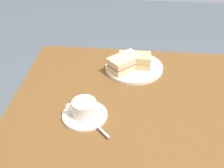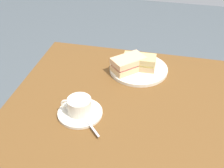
{
  "view_description": "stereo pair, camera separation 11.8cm",
  "coord_description": "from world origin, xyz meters",
  "px_view_note": "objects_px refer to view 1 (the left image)",
  "views": [
    {
      "loc": [
        0.12,
        0.89,
        1.43
      ],
      "look_at": [
        0.21,
        -0.06,
        0.74
      ],
      "focal_mm": 47.8,
      "sensor_mm": 36.0,
      "label": 1
    },
    {
      "loc": [
        -0.0,
        0.87,
        1.43
      ],
      "look_at": [
        0.21,
        -0.06,
        0.74
      ],
      "focal_mm": 47.8,
      "sensor_mm": 36.0,
      "label": 2
    }
  ],
  "objects_px": {
    "sandwich_front": "(135,60)",
    "sandwich_back": "(124,63)",
    "sandwich_plate": "(134,67)",
    "spoon": "(97,126)",
    "coffee_saucer": "(85,115)",
    "coffee_cup": "(84,108)",
    "dining_table": "(163,126)"
  },
  "relations": [
    {
      "from": "sandwich_front",
      "to": "sandwich_back",
      "type": "bearing_deg",
      "value": 31.49
    },
    {
      "from": "sandwich_plate",
      "to": "spoon",
      "type": "bearing_deg",
      "value": 74.3
    },
    {
      "from": "sandwich_front",
      "to": "sandwich_back",
      "type": "height_order",
      "value": "sandwich_back"
    },
    {
      "from": "sandwich_plate",
      "to": "coffee_saucer",
      "type": "xyz_separation_m",
      "value": [
        0.16,
        0.33,
        -0.0
      ]
    },
    {
      "from": "sandwich_back",
      "to": "coffee_saucer",
      "type": "height_order",
      "value": "sandwich_back"
    },
    {
      "from": "coffee_cup",
      "to": "sandwich_plate",
      "type": "bearing_deg",
      "value": -116.37
    },
    {
      "from": "sandwich_plate",
      "to": "dining_table",
      "type": "bearing_deg",
      "value": 119.82
    },
    {
      "from": "sandwich_front",
      "to": "spoon",
      "type": "height_order",
      "value": "sandwich_front"
    },
    {
      "from": "coffee_cup",
      "to": "coffee_saucer",
      "type": "bearing_deg",
      "value": -175.79
    },
    {
      "from": "spoon",
      "to": "coffee_cup",
      "type": "bearing_deg",
      "value": -45.98
    },
    {
      "from": "coffee_saucer",
      "to": "coffee_cup",
      "type": "distance_m",
      "value": 0.04
    },
    {
      "from": "sandwich_front",
      "to": "dining_table",
      "type": "bearing_deg",
      "value": 119.46
    },
    {
      "from": "dining_table",
      "to": "coffee_cup",
      "type": "distance_m",
      "value": 0.35
    },
    {
      "from": "sandwich_front",
      "to": "spoon",
      "type": "xyz_separation_m",
      "value": [
        0.11,
        0.39,
        -0.03
      ]
    },
    {
      "from": "sandwich_front",
      "to": "sandwich_back",
      "type": "relative_size",
      "value": 0.89
    },
    {
      "from": "dining_table",
      "to": "spoon",
      "type": "relative_size",
      "value": 14.76
    },
    {
      "from": "sandwich_front",
      "to": "coffee_saucer",
      "type": "relative_size",
      "value": 0.86
    },
    {
      "from": "dining_table",
      "to": "coffee_saucer",
      "type": "bearing_deg",
      "value": 19.17
    },
    {
      "from": "sandwich_front",
      "to": "coffee_saucer",
      "type": "bearing_deg",
      "value": 63.81
    },
    {
      "from": "dining_table",
      "to": "spoon",
      "type": "height_order",
      "value": "spoon"
    },
    {
      "from": "sandwich_plate",
      "to": "coffee_cup",
      "type": "relative_size",
      "value": 2.26
    },
    {
      "from": "spoon",
      "to": "dining_table",
      "type": "bearing_deg",
      "value": -146.46
    },
    {
      "from": "sandwich_plate",
      "to": "spoon",
      "type": "height_order",
      "value": "spoon"
    },
    {
      "from": "sandwich_plate",
      "to": "sandwich_back",
      "type": "xyz_separation_m",
      "value": [
        0.04,
        0.02,
        0.04
      ]
    },
    {
      "from": "coffee_cup",
      "to": "spoon",
      "type": "relative_size",
      "value": 1.41
    },
    {
      "from": "coffee_saucer",
      "to": "sandwich_plate",
      "type": "bearing_deg",
      "value": -116.16
    },
    {
      "from": "dining_table",
      "to": "sandwich_back",
      "type": "relative_size",
      "value": 7.55
    },
    {
      "from": "sandwich_back",
      "to": "coffee_saucer",
      "type": "bearing_deg",
      "value": 68.48
    },
    {
      "from": "coffee_saucer",
      "to": "sandwich_back",
      "type": "bearing_deg",
      "value": -111.52
    },
    {
      "from": "sandwich_plate",
      "to": "sandwich_back",
      "type": "height_order",
      "value": "sandwich_back"
    },
    {
      "from": "spoon",
      "to": "coffee_saucer",
      "type": "bearing_deg",
      "value": -46.86
    },
    {
      "from": "coffee_saucer",
      "to": "spoon",
      "type": "height_order",
      "value": "spoon"
    }
  ]
}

